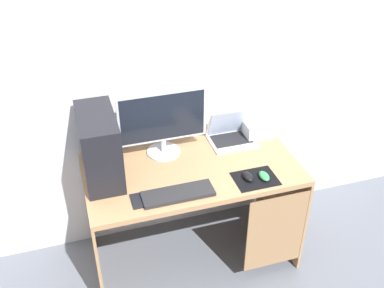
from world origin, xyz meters
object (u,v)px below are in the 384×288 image
projector (259,129)px  mouse_left (248,176)px  keyboard (178,194)px  mouse_right (264,176)px  monitor (163,122)px  laptop (231,134)px  pc_tower (100,147)px  cell_phone (137,201)px

projector → mouse_left: bearing=-121.1°
keyboard → mouse_right: 0.54m
monitor → laptop: (0.48, 0.02, -0.19)m
monitor → keyboard: bearing=-93.7°
pc_tower → mouse_right: bearing=-19.4°
pc_tower → mouse_left: 0.90m
monitor → cell_phone: (-0.26, -0.43, -0.23)m
pc_tower → projector: bearing=7.1°
pc_tower → mouse_left: bearing=-19.9°
projector → keyboard: 0.84m
mouse_left → mouse_right: (0.09, -0.03, 0.00)m
keyboard → mouse_left: bearing=2.6°
keyboard → mouse_right: bearing=-0.5°
laptop → pc_tower: bearing=-171.2°
laptop → mouse_right: bearing=-85.8°
pc_tower → projector: 1.11m
laptop → mouse_right: 0.47m
laptop → keyboard: 0.68m
projector → cell_phone: projector is taller
mouse_left → mouse_right: bearing=-14.7°
pc_tower → projector: (1.09, 0.14, -0.16)m
projector → mouse_left: projector is taller
laptop → projector: laptop is taller
laptop → projector: 0.20m
laptop → cell_phone: size_ratio=2.35×
pc_tower → mouse_right: 1.00m
monitor → projector: bearing=1.2°
projector → keyboard: bearing=-147.2°
laptop → mouse_left: size_ratio=3.18×
mouse_left → cell_phone: size_ratio=0.74×
laptop → projector: (0.20, -0.00, 0.01)m
keyboard → projector: bearing=32.8°
mouse_right → mouse_left: bearing=165.3°
pc_tower → cell_phone: 0.40m
monitor → mouse_left: 0.63m
laptop → cell_phone: bearing=-149.1°
laptop → mouse_right: (0.03, -0.46, -0.02)m
pc_tower → monitor: monitor is taller
monitor → laptop: monitor is taller
monitor → keyboard: monitor is taller
pc_tower → projector: size_ratio=2.26×
projector → laptop: bearing=179.3°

